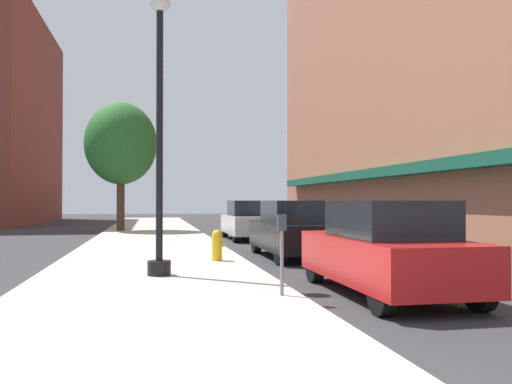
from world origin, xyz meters
TOP-DOWN VIEW (x-y plane):
  - ground_plane at (4.00, 18.00)m, footprint 90.00×90.00m
  - sidewalk_slab at (0.00, 19.00)m, footprint 4.80×50.00m
  - building_right_brick at (14.99, 22.00)m, footprint 6.80×40.00m
  - lamppost at (0.13, 6.40)m, footprint 0.48×0.48m
  - fire_hydrant at (1.61, 8.83)m, footprint 0.33×0.26m
  - parking_meter_near at (2.05, 3.66)m, footprint 0.14×0.09m
  - tree_near at (-1.59, 23.33)m, footprint 3.65×3.65m
  - car_red at (4.00, 3.96)m, footprint 1.80×4.30m
  - car_black at (4.00, 10.13)m, footprint 1.80×4.30m
  - car_silver at (4.00, 17.49)m, footprint 1.80×4.30m

SIDE VIEW (x-z plane):
  - ground_plane at x=4.00m, z-range 0.00..0.00m
  - sidewalk_slab at x=0.00m, z-range 0.00..0.12m
  - fire_hydrant at x=1.61m, z-range 0.12..0.91m
  - car_red at x=4.00m, z-range -0.02..1.64m
  - car_black at x=4.00m, z-range -0.02..1.64m
  - car_silver at x=4.00m, z-range -0.02..1.64m
  - parking_meter_near at x=2.05m, z-range 0.29..1.60m
  - lamppost at x=0.13m, z-range 0.25..6.15m
  - tree_near at x=-1.59m, z-range 1.28..7.85m
  - building_right_brick at x=14.99m, z-range -0.02..24.66m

